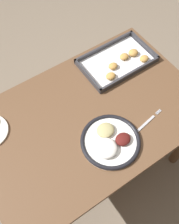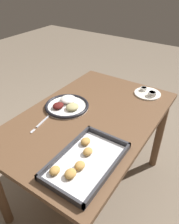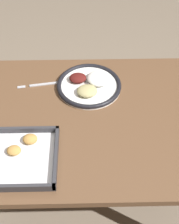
% 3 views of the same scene
% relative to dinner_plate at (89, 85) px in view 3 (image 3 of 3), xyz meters
% --- Properties ---
extents(ground_plane, '(8.00, 8.00, 0.00)m').
position_rel_dinner_plate_xyz_m(ground_plane, '(-0.00, 0.18, -0.72)').
color(ground_plane, '#7A6B59').
extents(dining_table, '(1.15, 0.74, 0.70)m').
position_rel_dinner_plate_xyz_m(dining_table, '(-0.00, 0.18, -0.13)').
color(dining_table, brown).
rests_on(dining_table, ground_plane).
extents(dinner_plate, '(0.28, 0.28, 0.05)m').
position_rel_dinner_plate_xyz_m(dinner_plate, '(0.00, 0.00, 0.00)').
color(dinner_plate, white).
rests_on(dinner_plate, dining_table).
extents(fork, '(0.22, 0.05, 0.00)m').
position_rel_dinner_plate_xyz_m(fork, '(0.19, -0.02, -0.01)').
color(fork, '#B2B2B7').
rests_on(fork, dining_table).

